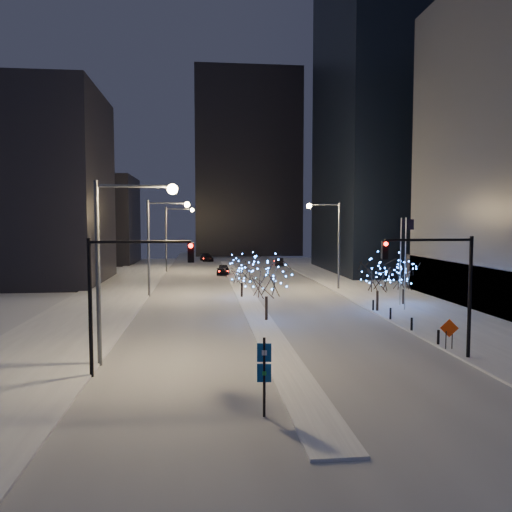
{
  "coord_description": "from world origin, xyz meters",
  "views": [
    {
      "loc": [
        -4.39,
        -25.32,
        7.83
      ],
      "look_at": [
        -0.1,
        14.95,
        5.0
      ],
      "focal_mm": 35.0,
      "sensor_mm": 36.0,
      "label": 1
    }
  ],
  "objects": [
    {
      "name": "median",
      "position": [
        0.0,
        30.0,
        0.07
      ],
      "size": [
        2.0,
        80.0,
        0.15
      ],
      "primitive_type": "cube",
      "color": "white",
      "rests_on": "ground"
    },
    {
      "name": "street_lamp_w_mid",
      "position": [
        -8.94,
        27.0,
        6.5
      ],
      "size": [
        4.4,
        0.56,
        10.0
      ],
      "color": "#595E66",
      "rests_on": "ground"
    },
    {
      "name": "horizon_block",
      "position": [
        6.0,
        92.0,
        21.0
      ],
      "size": [
        24.0,
        14.0,
        42.0
      ],
      "primitive_type": "cube",
      "color": "black",
      "rests_on": "ground"
    },
    {
      "name": "filler_west_far",
      "position": [
        -26.0,
        70.0,
        8.0
      ],
      "size": [
        18.0,
        16.0,
        16.0
      ],
      "primitive_type": "cube",
      "color": "black",
      "rests_on": "ground"
    },
    {
      "name": "construction_sign",
      "position": [
        10.3,
        2.84,
        1.25
      ],
      "size": [
        1.09,
        0.25,
        1.82
      ],
      "rotation": [
        0.0,
        0.0,
        -0.19
      ],
      "color": "black",
      "rests_on": "east_sidewalk"
    },
    {
      "name": "street_lamp_east",
      "position": [
        10.08,
        30.0,
        6.45
      ],
      "size": [
        3.9,
        0.56,
        10.0
      ],
      "color": "#595E66",
      "rests_on": "ground"
    },
    {
      "name": "holiday_tree_plaza_near",
      "position": [
        10.5,
        15.82,
        3.34
      ],
      "size": [
        4.63,
        4.63,
        4.99
      ],
      "color": "black",
      "rests_on": "east_sidewalk"
    },
    {
      "name": "holiday_tree_median_far",
      "position": [
        -0.5,
        24.9,
        2.87
      ],
      "size": [
        3.57,
        3.57,
        4.29
      ],
      "color": "black",
      "rests_on": "median"
    },
    {
      "name": "west_sidewalk",
      "position": [
        -14.0,
        20.0,
        0.07
      ],
      "size": [
        8.0,
        90.0,
        0.15
      ],
      "primitive_type": "cube",
      "color": "white",
      "rests_on": "ground"
    },
    {
      "name": "traffic_signal_west",
      "position": [
        -8.44,
        -0.0,
        4.76
      ],
      "size": [
        5.26,
        0.43,
        7.0
      ],
      "color": "black",
      "rests_on": "ground"
    },
    {
      "name": "filler_west_near",
      "position": [
        -28.0,
        40.0,
        12.0
      ],
      "size": [
        22.0,
        18.0,
        24.0
      ],
      "primitive_type": "cube",
      "color": "black",
      "rests_on": "ground"
    },
    {
      "name": "bollards",
      "position": [
        10.2,
        10.0,
        0.6
      ],
      "size": [
        0.16,
        12.16,
        0.9
      ],
      "color": "black",
      "rests_on": "east_sidewalk"
    },
    {
      "name": "car_mid",
      "position": [
        8.98,
        61.32,
        0.68
      ],
      "size": [
        2.06,
        4.32,
        1.37
      ],
      "primitive_type": "imported",
      "rotation": [
        0.0,
        0.0,
        2.99
      ],
      "color": "black",
      "rests_on": "ground"
    },
    {
      "name": "east_sidewalk",
      "position": [
        15.0,
        20.0,
        0.07
      ],
      "size": [
        10.0,
        90.0,
        0.15
      ],
      "primitive_type": "cube",
      "color": "white",
      "rests_on": "ground"
    },
    {
      "name": "holiday_tree_plaza_far",
      "position": [
        14.09,
        18.84,
        2.66
      ],
      "size": [
        3.84,
        3.84,
        3.89
      ],
      "color": "black",
      "rests_on": "east_sidewalk"
    },
    {
      "name": "flagpoles",
      "position": [
        13.37,
        17.25,
        4.8
      ],
      "size": [
        1.35,
        2.6,
        8.0
      ],
      "color": "silver",
      "rests_on": "east_sidewalk"
    },
    {
      "name": "road",
      "position": [
        0.0,
        35.0,
        0.01
      ],
      "size": [
        20.0,
        130.0,
        0.02
      ],
      "primitive_type": "cube",
      "color": "silver",
      "rests_on": "ground"
    },
    {
      "name": "traffic_signal_east",
      "position": [
        8.94,
        1.0,
        4.76
      ],
      "size": [
        5.26,
        0.43,
        7.0
      ],
      "color": "black",
      "rests_on": "ground"
    },
    {
      "name": "street_lamp_w_far",
      "position": [
        -8.94,
        52.0,
        6.5
      ],
      "size": [
        4.4,
        0.56,
        10.0
      ],
      "color": "#595E66",
      "rests_on": "ground"
    },
    {
      "name": "car_far",
      "position": [
        -3.71,
        72.48,
        0.72
      ],
      "size": [
        2.85,
        5.24,
        1.44
      ],
      "primitive_type": "imported",
      "rotation": [
        0.0,
        0.0,
        0.17
      ],
      "color": "black",
      "rests_on": "ground"
    },
    {
      "name": "holiday_tree_median_near",
      "position": [
        0.5,
        12.87,
        3.5
      ],
      "size": [
        4.73,
        4.73,
        5.19
      ],
      "color": "black",
      "rests_on": "median"
    },
    {
      "name": "street_lamp_w_near",
      "position": [
        -8.94,
        2.0,
        6.5
      ],
      "size": [
        4.4,
        0.56,
        10.0
      ],
      "color": "#595E66",
      "rests_on": "ground"
    },
    {
      "name": "car_near",
      "position": [
        -1.5,
        47.68,
        0.74
      ],
      "size": [
        2.11,
        4.49,
        1.49
      ],
      "primitive_type": "imported",
      "rotation": [
        0.0,
        0.0,
        -0.08
      ],
      "color": "black",
      "rests_on": "ground"
    },
    {
      "name": "wayfinding_sign",
      "position": [
        -2.0,
        -6.0,
        1.98
      ],
      "size": [
        0.58,
        0.17,
        3.23
      ],
      "rotation": [
        0.0,
        0.0,
        -0.17
      ],
      "color": "black",
      "rests_on": "ground"
    },
    {
      "name": "ground",
      "position": [
        0.0,
        0.0,
        0.0
      ],
      "size": [
        160.0,
        160.0,
        0.0
      ],
      "primitive_type": "plane",
      "color": "silver",
      "rests_on": "ground"
    }
  ]
}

